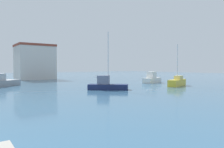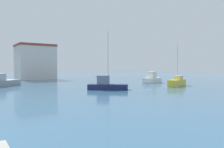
# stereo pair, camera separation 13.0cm
# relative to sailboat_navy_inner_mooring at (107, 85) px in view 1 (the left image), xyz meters

# --- Properties ---
(water) EXTENTS (160.00, 160.00, 0.00)m
(water) POSITION_rel_sailboat_navy_inner_mooring_xyz_m (-1.57, 5.18, -0.63)
(water) COLOR #38607F
(water) RESTS_ON ground
(sailboat_navy_inner_mooring) EXTENTS (4.77, 4.44, 7.23)m
(sailboat_navy_inner_mooring) POSITION_rel_sailboat_navy_inner_mooring_xyz_m (0.00, 0.00, 0.00)
(sailboat_navy_inner_mooring) COLOR #19234C
(sailboat_navy_inner_mooring) RESTS_ON water
(sailboat_yellow_center_channel) EXTENTS (4.85, 2.67, 6.18)m
(sailboat_yellow_center_channel) POSITION_rel_sailboat_navy_inner_mooring_xyz_m (11.37, -1.93, -0.02)
(sailboat_yellow_center_channel) COLOR gold
(sailboat_yellow_center_channel) RESTS_ON water
(motorboat_white_distant_north) EXTENTS (4.90, 2.96, 2.01)m
(motorboat_white_distant_north) POSITION_rel_sailboat_navy_inner_mooring_xyz_m (12.84, 4.65, 0.07)
(motorboat_white_distant_north) COLOR white
(motorboat_white_distant_north) RESTS_ON water
(warehouse_block) EXTENTS (7.99, 7.51, 7.96)m
(warehouse_block) POSITION_rel_sailboat_navy_inner_mooring_xyz_m (-1.15, 28.27, 3.36)
(warehouse_block) COLOR beige
(warehouse_block) RESTS_ON ground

